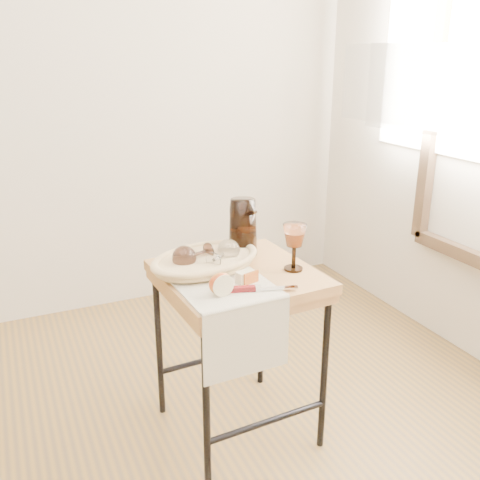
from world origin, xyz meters
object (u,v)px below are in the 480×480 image
tea_towel (228,289)px  wine_goblet (294,247)px  goblet_lying_b (222,255)px  apple_half (220,283)px  goblet_lying_a (195,255)px  side_table (238,353)px  pitcher (243,227)px  table_knife (260,288)px  bread_basket (205,263)px

tea_towel → wine_goblet: 0.29m
goblet_lying_b → apple_half: (-0.09, -0.19, -0.01)m
goblet_lying_a → goblet_lying_b: bearing=139.0°
goblet_lying_a → goblet_lying_b: 0.09m
side_table → goblet_lying_b: size_ratio=4.85×
apple_half → pitcher: bearing=50.0°
pitcher → apple_half: bearing=-120.5°
goblet_lying_b → tea_towel: bearing=-145.1°
tea_towel → apple_half: apple_half is taller
side_table → apple_half: bearing=-129.8°
goblet_lying_a → apple_half: size_ratio=1.80×
pitcher → wine_goblet: size_ratio=1.49×
tea_towel → goblet_lying_b: bearing=71.0°
pitcher → wine_goblet: (0.09, -0.21, -0.02)m
table_knife → goblet_lying_b: bearing=116.2°
wine_goblet → table_knife: wine_goblet is taller
bread_basket → side_table: bearing=-50.1°
side_table → wine_goblet: 0.45m
wine_goblet → table_knife: (-0.19, -0.12, -0.07)m
tea_towel → pitcher: pitcher is taller
wine_goblet → bread_basket: bearing=154.6°
side_table → tea_towel: size_ratio=2.22×
pitcher → table_knife: size_ratio=1.16×
tea_towel → goblet_lying_b: (0.05, 0.17, 0.05)m
goblet_lying_a → table_knife: bearing=97.2°
side_table → table_knife: (-0.00, -0.18, 0.34)m
pitcher → apple_half: pitcher is taller
side_table → goblet_lying_a: size_ratio=4.74×
side_table → apple_half: size_ratio=8.51×
table_knife → tea_towel: bearing=163.1°
goblet_lying_a → pitcher: pitcher is taller
tea_towel → table_knife: table_knife is taller
pitcher → apple_half: size_ratio=3.29×
pitcher → goblet_lying_a: bearing=-156.9°
wine_goblet → apple_half: wine_goblet is taller
tea_towel → pitcher: 0.34m
bread_basket → apple_half: apple_half is taller
apple_half → table_knife: apple_half is taller
wine_goblet → table_knife: bearing=-147.9°
pitcher → wine_goblet: bearing=-61.6°
tea_towel → goblet_lying_b: 0.18m
wine_goblet → goblet_lying_b: bearing=153.7°
side_table → bread_basket: bearing=145.5°
side_table → bread_basket: size_ratio=1.79×
tea_towel → apple_half: (-0.04, -0.03, 0.04)m
bread_basket → table_knife: bearing=-86.0°
goblet_lying_b → pitcher: size_ratio=0.53×
goblet_lying_a → side_table: bearing=130.1°
goblet_lying_b → wine_goblet: size_ratio=0.80×
tea_towel → goblet_lying_a: 0.21m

